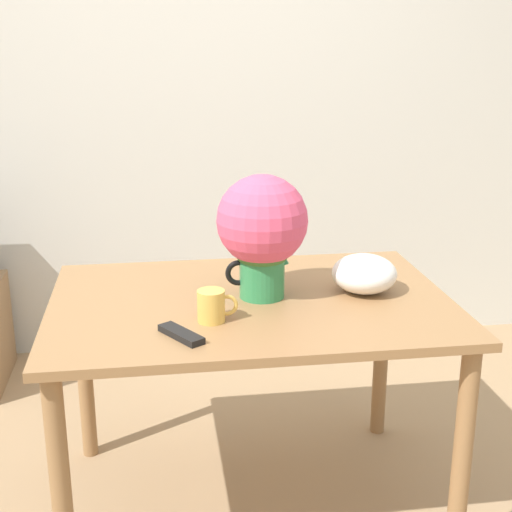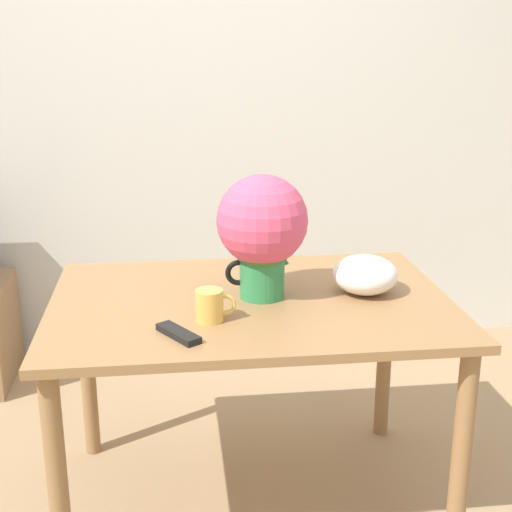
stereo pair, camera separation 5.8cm
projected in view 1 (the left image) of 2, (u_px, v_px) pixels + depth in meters
The scene contains 6 objects.
wall_back at pixel (191, 105), 3.61m from camera, with size 8.00×0.05×2.60m.
table at pixel (251, 328), 2.42m from camera, with size 1.33×0.93×0.79m.
flower_vase at pixel (262, 229), 2.34m from camera, with size 0.30×0.30×0.42m.
coffee_mug at pixel (212, 306), 2.18m from camera, with size 0.12×0.09×0.10m.
white_bowl at pixel (364, 274), 2.43m from camera, with size 0.22×0.22×0.13m.
remote_control at pixel (181, 334), 2.08m from camera, with size 0.13×0.17×0.02m.
Camera 1 is at (-0.21, -1.99, 1.63)m, focal length 50.00 mm.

